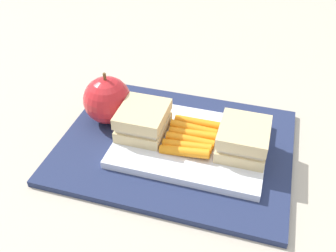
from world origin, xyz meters
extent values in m
plane|color=#B7AD99|center=(0.00, 0.00, 0.00)|extent=(2.40, 2.40, 0.00)
cube|color=navy|center=(0.00, 0.00, 0.01)|extent=(0.36, 0.28, 0.01)
cube|color=white|center=(-0.03, 0.00, 0.02)|extent=(0.23, 0.17, 0.01)
cube|color=#DBC189|center=(-0.10, 0.00, 0.03)|extent=(0.07, 0.08, 0.02)
cube|color=beige|center=(-0.10, 0.00, 0.04)|extent=(0.07, 0.07, 0.01)
cube|color=#DBC189|center=(-0.10, 0.00, 0.06)|extent=(0.07, 0.08, 0.02)
cube|color=#DBC189|center=(0.05, 0.00, 0.03)|extent=(0.07, 0.08, 0.02)
cube|color=beige|center=(0.05, 0.00, 0.04)|extent=(0.07, 0.07, 0.01)
cube|color=#DBC189|center=(0.05, 0.00, 0.06)|extent=(0.07, 0.08, 0.02)
cylinder|color=orange|center=(-0.03, -0.04, 0.03)|extent=(0.08, 0.01, 0.01)
cylinder|color=orange|center=(-0.02, -0.02, 0.03)|extent=(0.08, 0.01, 0.02)
cylinder|color=orange|center=(-0.03, -0.01, 0.03)|extent=(0.08, 0.01, 0.02)
cylinder|color=orange|center=(-0.03, 0.01, 0.03)|extent=(0.08, 0.01, 0.01)
cylinder|color=orange|center=(-0.02, 0.02, 0.03)|extent=(0.08, 0.01, 0.02)
cylinder|color=orange|center=(-0.02, 0.04, 0.03)|extent=(0.08, 0.01, 0.02)
sphere|color=red|center=(0.13, -0.03, 0.05)|extent=(0.08, 0.08, 0.08)
cylinder|color=brown|center=(0.13, -0.03, 0.09)|extent=(0.01, 0.00, 0.01)
camera|label=1|loc=(-0.12, 0.44, 0.41)|focal=40.71mm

